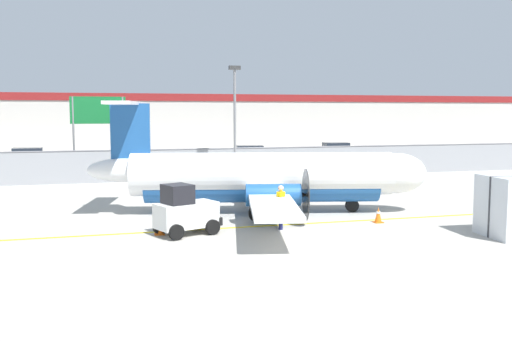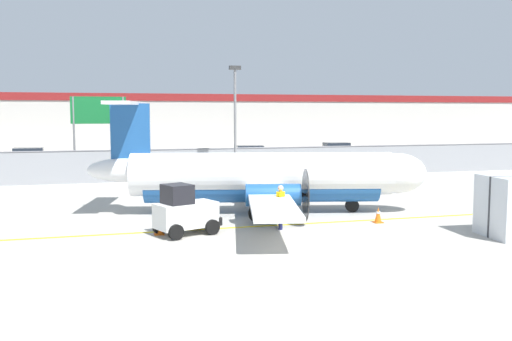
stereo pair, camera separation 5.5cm
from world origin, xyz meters
name	(u,v)px [view 1 (the left image)]	position (x,y,z in m)	size (l,w,h in m)	color
ground_plane	(293,224)	(0.00, 2.00, 0.00)	(140.00, 140.00, 0.01)	#ADA89E
perimeter_fence	(214,163)	(0.00, 18.00, 1.12)	(98.00, 0.10, 2.10)	gray
parking_lot_strip	(188,163)	(0.00, 29.50, 0.06)	(98.00, 17.00, 0.12)	#38383A
background_building	(163,123)	(0.00, 47.99, 3.26)	(91.00, 8.10, 6.50)	beige
commuter_airplane	(268,177)	(-0.19, 4.79, 1.60)	(14.96, 15.96, 4.92)	white
baggage_tug	(185,212)	(-4.43, 1.24, 0.86)	(2.57, 2.04, 1.88)	silver
ground_crew_worker	(281,205)	(-0.75, 1.25, 0.95)	(0.44, 0.54, 1.70)	#191E4C
traffic_cone_near_left	(378,215)	(3.46, 1.41, 0.31)	(0.36, 0.36, 0.64)	orange
traffic_cone_near_right	(159,226)	(-5.34, 1.52, 0.31)	(0.36, 0.36, 0.64)	orange
parked_car_0	(30,158)	(-12.62, 28.33, 0.89)	(4.26, 2.13, 1.58)	silver
parked_car_1	(132,159)	(-4.91, 25.18, 0.89)	(4.38, 2.41, 1.58)	gray
parked_car_2	(251,155)	(4.89, 26.80, 0.89)	(4.39, 2.44, 1.58)	slate
parked_car_3	(337,151)	(13.71, 29.07, 0.89)	(4.32, 2.26, 1.58)	silver
apron_light_pole	(235,115)	(0.68, 14.81, 4.30)	(0.70, 0.30, 7.27)	slate
highway_sign	(98,117)	(-7.36, 20.23, 4.14)	(3.60, 0.14, 5.50)	slate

